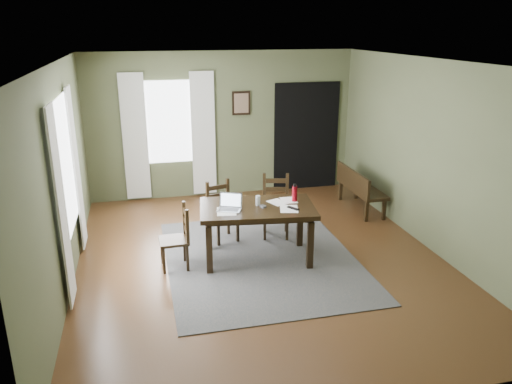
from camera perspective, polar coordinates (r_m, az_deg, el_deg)
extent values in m
cube|color=#492C16|center=(7.09, 0.57, -7.71)|extent=(5.00, 6.00, 0.01)
cube|color=#525A3A|center=(9.46, -3.82, 7.66)|extent=(5.00, 0.02, 2.70)
cube|color=#525A3A|center=(3.95, 11.29, -8.66)|extent=(5.00, 0.02, 2.70)
cube|color=#525A3A|center=(6.49, -21.35, 1.32)|extent=(0.02, 6.00, 2.70)
cube|color=#525A3A|center=(7.58, 19.31, 3.91)|extent=(0.02, 6.00, 2.70)
cube|color=white|center=(6.37, 0.65, 14.67)|extent=(5.00, 6.00, 0.02)
cube|color=#424242|center=(7.08, 0.57, -7.63)|extent=(2.60, 3.20, 0.01)
cube|color=black|center=(6.80, 0.15, -1.89)|extent=(1.66, 1.12, 0.06)
cube|color=black|center=(6.82, 0.15, -2.33)|extent=(1.47, 0.93, 0.05)
cube|color=black|center=(6.59, -5.36, -6.56)|extent=(0.09, 0.09, 0.66)
cube|color=black|center=(7.25, -5.47, -4.14)|extent=(0.09, 0.09, 0.66)
cube|color=black|center=(6.73, 6.21, -6.03)|extent=(0.09, 0.09, 0.66)
cube|color=black|center=(7.38, 5.04, -3.72)|extent=(0.09, 0.09, 0.66)
cube|color=black|center=(6.76, -9.39, -5.50)|extent=(0.39, 0.39, 0.04)
cube|color=black|center=(6.98, -10.70, -6.64)|extent=(0.04, 0.04, 0.37)
cube|color=black|center=(7.00, -8.17, -6.41)|extent=(0.04, 0.04, 0.37)
cube|color=black|center=(6.70, -10.47, -7.74)|extent=(0.04, 0.04, 0.37)
cube|color=black|center=(6.72, -7.83, -7.49)|extent=(0.04, 0.04, 0.37)
cube|color=black|center=(6.84, -8.20, -2.94)|extent=(0.04, 0.04, 0.47)
cube|color=black|center=(6.53, -7.83, -3.96)|extent=(0.04, 0.04, 0.47)
cube|color=black|center=(6.73, -7.97, -4.44)|extent=(0.03, 0.28, 0.06)
cube|color=black|center=(6.68, -8.02, -3.44)|extent=(0.03, 0.28, 0.06)
cube|color=black|center=(6.64, -8.07, -2.42)|extent=(0.03, 0.28, 0.06)
cube|color=black|center=(7.53, -3.76, -2.61)|extent=(0.49, 0.49, 0.04)
cube|color=black|center=(7.42, -4.31, -4.74)|extent=(0.05, 0.05, 0.39)
cube|color=black|center=(7.69, -5.32, -3.91)|extent=(0.05, 0.05, 0.39)
cube|color=black|center=(7.55, -2.11, -4.28)|extent=(0.05, 0.05, 0.39)
cube|color=black|center=(7.81, -3.18, -3.48)|extent=(0.05, 0.05, 0.39)
cube|color=black|center=(7.54, -5.55, -0.60)|extent=(0.05, 0.05, 0.49)
cube|color=black|center=(7.67, -3.24, -0.20)|extent=(0.05, 0.05, 0.49)
cube|color=black|center=(7.64, -4.36, -1.33)|extent=(0.29, 0.10, 0.07)
cube|color=black|center=(7.60, -4.39, -0.40)|extent=(0.29, 0.10, 0.07)
cube|color=black|center=(7.56, -4.41, 0.54)|extent=(0.29, 0.10, 0.07)
cube|color=black|center=(7.66, 2.28, -2.04)|extent=(0.50, 0.50, 0.04)
cube|color=black|center=(7.58, 1.02, -4.07)|extent=(0.05, 0.05, 0.41)
cube|color=black|center=(7.89, 1.00, -3.12)|extent=(0.05, 0.05, 0.41)
cube|color=black|center=(7.59, 3.57, -4.07)|extent=(0.05, 0.05, 0.41)
cube|color=black|center=(7.91, 3.45, -3.13)|extent=(0.05, 0.05, 0.41)
cube|color=black|center=(7.75, 0.95, 0.31)|extent=(0.05, 0.05, 0.52)
cube|color=black|center=(7.76, 3.59, 0.30)|extent=(0.05, 0.05, 0.52)
cube|color=black|center=(7.79, 2.25, -0.66)|extent=(0.30, 0.10, 0.07)
cube|color=black|center=(7.75, 2.27, 0.31)|extent=(0.30, 0.10, 0.07)
cube|color=black|center=(7.71, 2.28, 1.29)|extent=(0.30, 0.10, 0.07)
cube|color=black|center=(9.00, 12.01, 0.41)|extent=(0.42, 1.30, 0.06)
cube|color=black|center=(8.67, 14.41, -1.95)|extent=(0.06, 0.06, 0.36)
cube|color=black|center=(8.53, 12.52, -2.14)|extent=(0.06, 0.06, 0.36)
cube|color=black|center=(9.61, 11.39, 0.30)|extent=(0.06, 0.06, 0.36)
cube|color=black|center=(9.49, 9.64, 0.16)|extent=(0.06, 0.06, 0.36)
cube|color=black|center=(8.87, 11.00, 1.47)|extent=(0.05, 1.30, 0.32)
cube|color=#B7B7BC|center=(6.65, -3.09, -2.04)|extent=(0.37, 0.32, 0.02)
cube|color=#B7B7BC|center=(6.72, -2.89, -0.89)|extent=(0.31, 0.17, 0.20)
cube|color=silver|center=(6.71, -2.90, -0.91)|extent=(0.26, 0.14, 0.17)
cube|color=#3F3F42|center=(6.64, -3.11, -2.00)|extent=(0.29, 0.22, 0.00)
cube|color=#3F3F42|center=(6.74, 0.81, -1.67)|extent=(0.08, 0.10, 0.03)
cube|color=black|center=(6.71, 4.25, -1.87)|extent=(0.14, 0.18, 0.02)
cylinder|color=silver|center=(6.81, 0.22, -0.98)|extent=(0.06, 0.06, 0.14)
cylinder|color=#A40C1B|center=(6.97, 4.43, -0.21)|extent=(0.08, 0.08, 0.22)
cylinder|color=black|center=(6.93, 4.46, 0.78)|extent=(0.05, 0.05, 0.03)
cube|color=white|center=(6.62, -3.39, -2.21)|extent=(0.30, 0.36, 0.00)
cube|color=white|center=(6.71, 3.79, -1.93)|extent=(0.31, 0.36, 0.00)
cube|color=white|center=(6.94, 2.48, -1.18)|extent=(0.29, 0.33, 0.00)
cube|color=white|center=(7.03, 3.75, -0.94)|extent=(0.22, 0.28, 0.00)
cube|color=white|center=(6.65, -20.99, 2.66)|extent=(0.01, 1.30, 1.70)
cube|color=white|center=(9.31, -9.94, 7.87)|extent=(1.00, 0.01, 1.50)
cube|color=silver|center=(5.94, -21.33, -1.73)|extent=(0.03, 0.48, 2.30)
cube|color=silver|center=(7.50, -19.83, 2.50)|extent=(0.03, 0.48, 2.30)
cube|color=silver|center=(9.31, -13.66, 6.05)|extent=(0.44, 0.03, 2.30)
cube|color=silver|center=(9.38, -6.04, 6.57)|extent=(0.44, 0.03, 2.30)
cube|color=black|center=(9.43, -1.71, 10.12)|extent=(0.34, 0.03, 0.44)
cube|color=brown|center=(9.42, -1.69, 10.11)|extent=(0.27, 0.01, 0.36)
cube|color=black|center=(9.90, 5.76, 6.32)|extent=(1.30, 0.03, 2.10)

